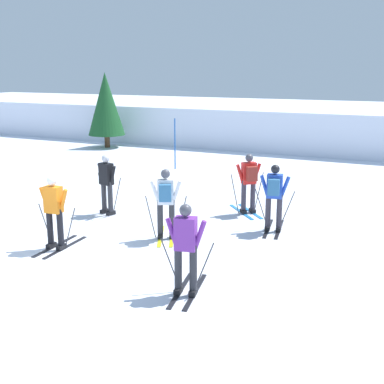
{
  "coord_description": "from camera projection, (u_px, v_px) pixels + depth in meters",
  "views": [
    {
      "loc": [
        6.99,
        -7.57,
        4.01
      ],
      "look_at": [
        1.54,
        3.91,
        0.9
      ],
      "focal_mm": 47.34,
      "sensor_mm": 36.0,
      "label": 1
    }
  ],
  "objects": [
    {
      "name": "skier_black",
      "position": [
        107.0,
        183.0,
        14.07
      ],
      "size": [
        0.97,
        1.64,
        1.71
      ],
      "color": "silver",
      "rests_on": "ground"
    },
    {
      "name": "skier_red",
      "position": [
        249.0,
        181.0,
        14.14
      ],
      "size": [
        1.35,
        1.43,
        1.71
      ],
      "color": "#237AC6",
      "rests_on": "ground"
    },
    {
      "name": "trail_marker_pole",
      "position": [
        175.0,
        144.0,
        20.49
      ],
      "size": [
        0.05,
        0.05,
        2.06
      ],
      "primitive_type": "cylinder",
      "color": "#1E56AD",
      "rests_on": "ground"
    },
    {
      "name": "conifer_far_left",
      "position": [
        106.0,
        104.0,
        25.91
      ],
      "size": [
        1.89,
        1.89,
        3.83
      ],
      "color": "#513823",
      "rests_on": "ground"
    },
    {
      "name": "far_snow_ridge",
      "position": [
        291.0,
        125.0,
        27.62
      ],
      "size": [
        80.0,
        8.01,
        2.01
      ],
      "primitive_type": "cube",
      "color": "silver",
      "rests_on": "ground"
    },
    {
      "name": "ground_plane",
      "position": [
        45.0,
        267.0,
        10.5
      ],
      "size": [
        120.0,
        120.0,
        0.0
      ],
      "primitive_type": "plane",
      "color": "silver"
    },
    {
      "name": "skier_white",
      "position": [
        166.0,
        201.0,
        12.02
      ],
      "size": [
        1.02,
        1.61,
        1.71
      ],
      "color": "gold",
      "rests_on": "ground"
    },
    {
      "name": "skier_purple",
      "position": [
        186.0,
        247.0,
        9.01
      ],
      "size": [
        0.99,
        1.64,
        1.71
      ],
      "color": "black",
      "rests_on": "ground"
    },
    {
      "name": "skier_blue",
      "position": [
        274.0,
        195.0,
        12.57
      ],
      "size": [
        0.99,
        1.64,
        1.71
      ],
      "color": "black",
      "rests_on": "ground"
    },
    {
      "name": "skier_orange",
      "position": [
        54.0,
        210.0,
        11.33
      ],
      "size": [
        1.0,
        1.62,
        1.71
      ],
      "color": "black",
      "rests_on": "ground"
    }
  ]
}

